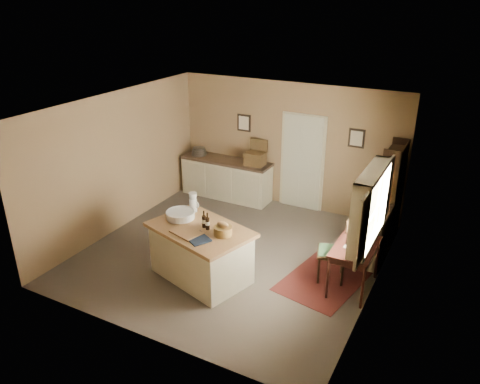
% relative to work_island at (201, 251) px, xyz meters
% --- Properties ---
extents(ground, '(5.00, 5.00, 0.00)m').
position_rel_work_island_xyz_m(ground, '(0.10, 0.87, -0.48)').
color(ground, '#61564A').
rests_on(ground, ground).
extents(wall_back, '(5.00, 0.10, 2.70)m').
position_rel_work_island_xyz_m(wall_back, '(0.10, 3.37, 0.87)').
color(wall_back, olive).
rests_on(wall_back, ground).
extents(wall_front, '(5.00, 0.10, 2.70)m').
position_rel_work_island_xyz_m(wall_front, '(0.10, -1.63, 0.87)').
color(wall_front, olive).
rests_on(wall_front, ground).
extents(wall_left, '(0.10, 5.00, 2.70)m').
position_rel_work_island_xyz_m(wall_left, '(-2.40, 0.87, 0.87)').
color(wall_left, olive).
rests_on(wall_left, ground).
extents(wall_right, '(0.10, 5.00, 2.70)m').
position_rel_work_island_xyz_m(wall_right, '(2.60, 0.87, 0.87)').
color(wall_right, olive).
rests_on(wall_right, ground).
extents(ceiling, '(5.00, 5.00, 0.00)m').
position_rel_work_island_xyz_m(ceiling, '(0.10, 0.87, 2.22)').
color(ceiling, silver).
rests_on(ceiling, wall_back).
extents(door, '(0.97, 0.06, 2.11)m').
position_rel_work_island_xyz_m(door, '(0.45, 3.34, 0.57)').
color(door, beige).
rests_on(door, ground).
extents(framed_prints, '(2.82, 0.02, 0.38)m').
position_rel_work_island_xyz_m(framed_prints, '(0.30, 3.35, 1.24)').
color(framed_prints, black).
rests_on(framed_prints, ground).
extents(window, '(0.25, 1.99, 1.12)m').
position_rel_work_island_xyz_m(window, '(2.53, 0.67, 1.07)').
color(window, beige).
rests_on(window, ground).
extents(work_island, '(1.86, 1.48, 1.20)m').
position_rel_work_island_xyz_m(work_island, '(0.00, 0.00, 0.00)').
color(work_island, beige).
rests_on(work_island, ground).
extents(sideboard, '(2.10, 0.60, 1.18)m').
position_rel_work_island_xyz_m(sideboard, '(-1.24, 3.07, -0.00)').
color(sideboard, beige).
rests_on(sideboard, ground).
extents(rug, '(1.38, 1.78, 0.01)m').
position_rel_work_island_xyz_m(rug, '(1.85, 0.85, -0.48)').
color(rug, '#561A19').
rests_on(rug, ground).
extents(writing_desk, '(0.61, 1.00, 0.82)m').
position_rel_work_island_xyz_m(writing_desk, '(2.30, 0.85, 0.19)').
color(writing_desk, black).
rests_on(writing_desk, ground).
extents(desk_chair, '(0.58, 0.58, 0.99)m').
position_rel_work_island_xyz_m(desk_chair, '(1.91, 0.94, 0.01)').
color(desk_chair, black).
rests_on(desk_chair, ground).
extents(right_cabinet, '(0.55, 0.99, 0.99)m').
position_rel_work_island_xyz_m(right_cabinet, '(2.30, 1.90, -0.02)').
color(right_cabinet, beige).
rests_on(right_cabinet, ground).
extents(shelving_unit, '(0.32, 0.84, 1.86)m').
position_rel_work_island_xyz_m(shelving_unit, '(2.45, 2.87, 0.45)').
color(shelving_unit, black).
rests_on(shelving_unit, ground).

